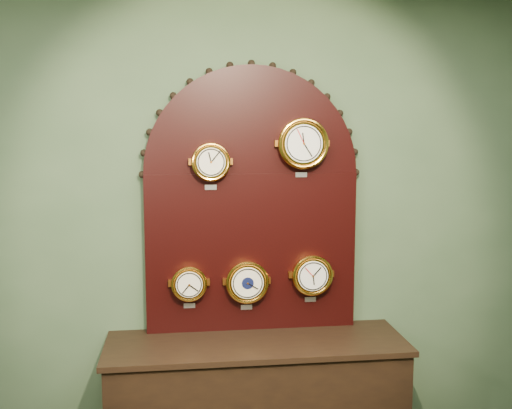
{
  "coord_description": "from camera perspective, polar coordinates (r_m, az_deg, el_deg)",
  "views": [
    {
      "loc": [
        -0.41,
        -0.95,
        2.01
      ],
      "look_at": [
        0.0,
        2.25,
        1.58
      ],
      "focal_mm": 42.83,
      "sensor_mm": 36.0,
      "label": 1
    }
  ],
  "objects": [
    {
      "name": "wall_back",
      "position": [
        3.52,
        -0.52,
        -2.37
      ],
      "size": [
        4.0,
        0.0,
        4.0
      ],
      "primitive_type": "plane",
      "rotation": [
        1.57,
        0.0,
        0.0
      ],
      "color": "#40583C",
      "rests_on": "ground"
    },
    {
      "name": "roman_clock",
      "position": [
        3.34,
        -4.24,
        3.99
      ],
      "size": [
        0.21,
        0.08,
        0.26
      ],
      "color": "gold",
      "rests_on": "display_board"
    },
    {
      "name": "display_board",
      "position": [
        3.44,
        -0.42,
        1.19
      ],
      "size": [
        1.26,
        0.06,
        1.53
      ],
      "color": "black",
      "rests_on": "shop_counter"
    },
    {
      "name": "barometer",
      "position": [
        3.47,
        -0.84,
        -7.24
      ],
      "size": [
        0.24,
        0.08,
        0.29
      ],
      "color": "gold",
      "rests_on": "display_board"
    },
    {
      "name": "hygrometer",
      "position": [
        3.45,
        -6.26,
        -7.34
      ],
      "size": [
        0.2,
        0.08,
        0.25
      ],
      "color": "gold",
      "rests_on": "display_board"
    },
    {
      "name": "tide_clock",
      "position": [
        3.52,
        5.24,
        -6.56
      ],
      "size": [
        0.23,
        0.08,
        0.29
      ],
      "color": "gold",
      "rests_on": "display_board"
    },
    {
      "name": "arabic_clock",
      "position": [
        3.4,
        4.39,
        5.7
      ],
      "size": [
        0.28,
        0.08,
        0.33
      ],
      "color": "gold",
      "rests_on": "display_board"
    }
  ]
}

